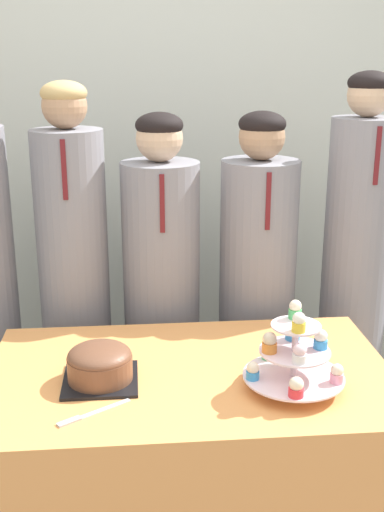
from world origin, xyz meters
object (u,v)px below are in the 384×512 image
object	(u,v)px
cake_knife	(83,417)
student_2	(162,306)
student_1	(75,294)
round_cake	(100,363)
student_3	(257,302)
student_4	(354,281)
cupcake_stand	(294,355)

from	to	relation	value
cake_knife	student_2	xyz separation A→B (m)	(0.26, 0.88, -0.02)
student_2	student_1	bearing A→B (deg)	-180.00
round_cake	cake_knife	size ratio (longest dim) A/B	1.13
student_1	round_cake	bearing A→B (deg)	-79.00
student_3	student_2	bearing A→B (deg)	-180.00
round_cake	student_2	world-z (taller)	student_2
cake_knife	student_4	size ratio (longest dim) A/B	0.12
round_cake	cupcake_stand	bearing A→B (deg)	-9.41
cake_knife	student_1	world-z (taller)	student_1
student_2	student_3	bearing A→B (deg)	0.00
cupcake_stand	student_2	bearing A→B (deg)	115.34
cupcake_stand	student_4	distance (m)	0.89
cake_knife	student_3	bearing A→B (deg)	20.32
student_3	round_cake	bearing A→B (deg)	-132.76
student_1	student_2	bearing A→B (deg)	0.00
student_3	student_4	size ratio (longest dim) A/B	0.91
round_cake	student_2	bearing A→B (deg)	71.68
student_1	student_4	distance (m)	1.16
student_3	cupcake_stand	bearing A→B (deg)	-92.58
cake_knife	student_1	distance (m)	0.88
cake_knife	student_3	xyz separation A→B (m)	(0.66, 0.88, -0.02)
student_2	student_3	xyz separation A→B (m)	(0.40, 0.00, -0.00)
student_3	student_4	distance (m)	0.42
student_2	student_4	world-z (taller)	student_4
cake_knife	student_4	distance (m)	1.39
cupcake_stand	student_3	size ratio (longest dim) A/B	0.21
student_1	student_3	size ratio (longest dim) A/B	1.08
round_cake	cake_knife	world-z (taller)	round_cake
cupcake_stand	student_2	xyz separation A→B (m)	(-0.36, 0.77, -0.13)
student_1	student_4	bearing A→B (deg)	0.00
cupcake_stand	student_3	distance (m)	0.78
cupcake_stand	student_2	world-z (taller)	student_2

